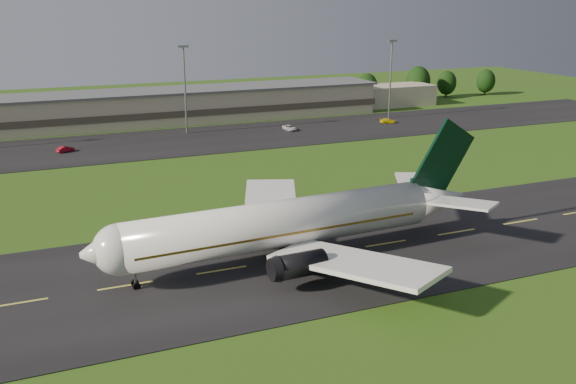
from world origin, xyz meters
name	(u,v)px	position (x,y,z in m)	size (l,w,h in m)	color
ground	(308,257)	(0.00, 0.00, 0.00)	(360.00, 360.00, 0.00)	#254B12
taxiway	(308,256)	(0.00, 0.00, 0.05)	(220.00, 30.00, 0.10)	black
apron	(174,142)	(0.00, 72.00, 0.05)	(260.00, 30.00, 0.10)	black
airliner	(288,224)	(-2.68, 0.04, 4.66)	(51.30, 42.13, 15.57)	white
terminal	(176,106)	(6.40, 96.18, 3.99)	(145.00, 16.00, 8.40)	#C3B795
light_mast_centre	(185,79)	(5.00, 80.00, 12.74)	(2.40, 1.20, 20.35)	gray
light_mast_east	(391,70)	(60.00, 80.00, 12.74)	(2.40, 1.20, 20.35)	gray
tree_line	(259,93)	(32.45, 105.57, 4.84)	(195.74, 8.35, 10.46)	black
service_vehicle_b	(65,149)	(-22.96, 70.52, 0.70)	(1.28, 3.66, 1.21)	maroon
service_vehicle_c	(289,128)	(28.58, 73.75, 0.73)	(2.09, 4.53, 1.26)	silver
service_vehicle_d	(388,121)	(55.45, 72.82, 0.70)	(1.68, 4.13, 1.20)	yellow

